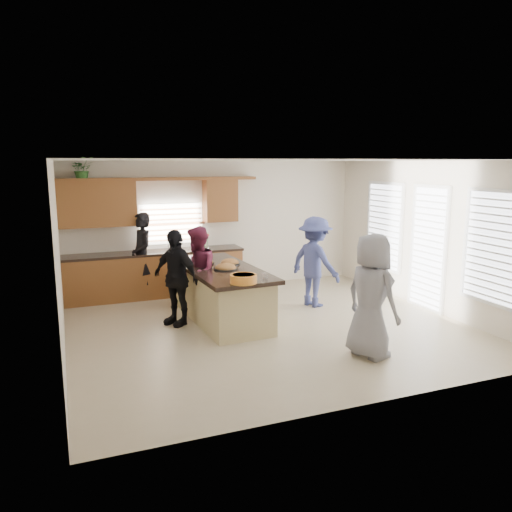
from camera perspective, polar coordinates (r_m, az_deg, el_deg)
name	(u,v)px	position (r m, az deg, el deg)	size (l,w,h in m)	color
floor	(268,326)	(8.62, 1.38, -8.05)	(6.50, 6.50, 0.00)	#C6B493
room_shell	(269,216)	(8.21, 1.44, 4.62)	(6.52, 6.02, 2.81)	silver
back_cabinetry	(152,253)	(10.56, -11.77, 0.33)	(4.08, 0.66, 2.46)	brown
right_wall_glazing	(430,240)	(9.87, 19.26, 1.77)	(0.06, 4.00, 2.25)	white
island	(221,295)	(8.90, -4.00, -4.43)	(1.28, 2.75, 0.95)	#D1BE82
platter_front	(226,268)	(8.58, -3.50, -1.38)	(0.41, 0.41, 0.16)	black
platter_mid	(230,263)	(9.02, -3.02, -0.79)	(0.37, 0.37, 0.15)	black
platter_back	(205,262)	(9.11, -5.83, -0.72)	(0.33, 0.33, 0.13)	black
salad_bowl	(243,278)	(7.62, -1.45, -2.55)	(0.42, 0.42, 0.13)	orange
clear_cup	(265,276)	(7.92, 1.01, -2.27)	(0.09, 0.09, 0.09)	white
plate_stack	(197,257)	(9.66, -6.75, -0.11)	(0.25, 0.25, 0.04)	#B58AC8
flower_vase	(206,243)	(9.95, -5.71, 1.44)	(0.14, 0.14, 0.42)	silver
potted_plant	(82,169)	(10.36, -19.24, 9.35)	(0.42, 0.36, 0.47)	#326B2B
woman_left_back	(142,256)	(10.41, -12.86, 0.00)	(0.65, 0.42, 1.77)	black
woman_left_mid	(197,273)	(8.87, -6.71, -1.99)	(0.81, 0.63, 1.67)	maroon
woman_left_front	(176,277)	(8.64, -9.18, -2.43)	(0.97, 0.40, 1.66)	black
woman_right_back	(315,262)	(9.69, 6.75, -0.66)	(1.13, 0.65, 1.75)	navy
woman_right_front	(371,296)	(7.28, 13.04, -4.49)	(0.88, 0.57, 1.80)	gray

